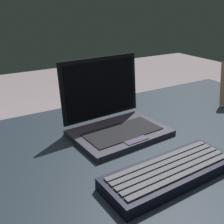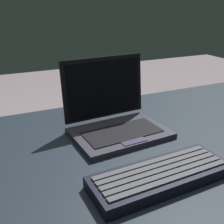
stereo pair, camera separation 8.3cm
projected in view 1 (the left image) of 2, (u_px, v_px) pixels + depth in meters
name	position (u px, v px, depth m)	size (l,w,h in m)	color
desk	(150.00, 154.00, 0.90)	(1.38, 0.74, 0.72)	black
laptop_front	(114.00, 118.00, 0.88)	(0.31, 0.24, 0.23)	#27252F
external_keyboard	(170.00, 172.00, 0.66)	(0.35, 0.13, 0.03)	black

